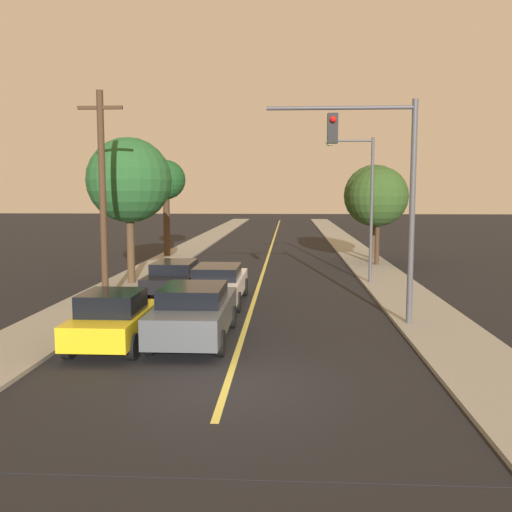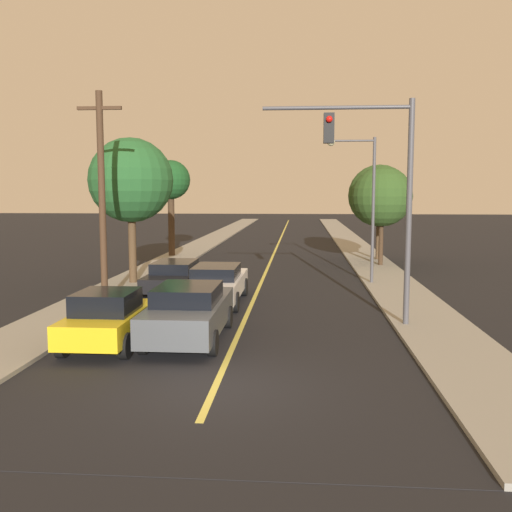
# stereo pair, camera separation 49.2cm
# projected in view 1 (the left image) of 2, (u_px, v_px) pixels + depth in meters

# --- Properties ---
(ground_plane) EXTENTS (200.00, 200.00, 0.00)m
(ground_plane) POSITION_uv_depth(u_px,v_px,m) (226.00, 387.00, 12.35)
(ground_plane) COLOR black
(road_surface) EXTENTS (9.43, 80.00, 0.01)m
(road_surface) POSITION_uv_depth(u_px,v_px,m) (273.00, 242.00, 48.07)
(road_surface) COLOR black
(road_surface) RESTS_ON ground
(sidewalk_left) EXTENTS (2.50, 80.00, 0.12)m
(sidewalk_left) POSITION_uv_depth(u_px,v_px,m) (203.00, 241.00, 48.40)
(sidewalk_left) COLOR gray
(sidewalk_left) RESTS_ON ground
(sidewalk_right) EXTENTS (2.50, 80.00, 0.12)m
(sidewalk_right) POSITION_uv_depth(u_px,v_px,m) (344.00, 242.00, 47.72)
(sidewalk_right) COLOR gray
(sidewalk_right) RESTS_ON ground
(car_near_lane_front) EXTENTS (2.04, 4.97, 1.61)m
(car_near_lane_front) POSITION_uv_depth(u_px,v_px,m) (194.00, 312.00, 16.12)
(car_near_lane_front) COLOR #474C51
(car_near_lane_front) RESTS_ON ground
(car_near_lane_second) EXTENTS (1.97, 5.17, 1.47)m
(car_near_lane_second) POSITION_uv_depth(u_px,v_px,m) (218.00, 283.00, 21.53)
(car_near_lane_second) COLOR white
(car_near_lane_second) RESTS_ON ground
(car_outer_lane_front) EXTENTS (1.86, 3.83, 1.55)m
(car_outer_lane_front) POSITION_uv_depth(u_px,v_px,m) (114.00, 319.00, 15.45)
(car_outer_lane_front) COLOR gold
(car_outer_lane_front) RESTS_ON ground
(car_outer_lane_second) EXTENTS (1.95, 5.16, 1.35)m
(car_outer_lane_second) POSITION_uv_depth(u_px,v_px,m) (175.00, 276.00, 23.82)
(car_outer_lane_second) COLOR black
(car_outer_lane_second) RESTS_ON ground
(traffic_signal_mast) EXTENTS (4.58, 0.42, 6.88)m
(traffic_signal_mast) POSITION_uv_depth(u_px,v_px,m) (381.00, 175.00, 17.43)
(traffic_signal_mast) COLOR #47474C
(traffic_signal_mast) RESTS_ON ground
(streetlamp_right) EXTENTS (2.18, 0.36, 6.52)m
(streetlamp_right) POSITION_uv_depth(u_px,v_px,m) (360.00, 188.00, 25.65)
(streetlamp_right) COLOR #47474C
(streetlamp_right) RESTS_ON ground
(utility_pole_left) EXTENTS (1.60, 0.24, 7.64)m
(utility_pole_left) POSITION_uv_depth(u_px,v_px,m) (103.00, 195.00, 20.33)
(utility_pole_left) COLOR #422D1E
(utility_pole_left) RESTS_ON ground
(tree_left_near) EXTENTS (2.50, 2.50, 6.13)m
(tree_left_near) POSITION_uv_depth(u_px,v_px,m) (166.00, 182.00, 36.38)
(tree_left_near) COLOR #3D2B1C
(tree_left_near) RESTS_ON ground
(tree_left_far) EXTENTS (3.77, 3.77, 6.51)m
(tree_left_far) POSITION_uv_depth(u_px,v_px,m) (129.00, 181.00, 25.37)
(tree_left_far) COLOR #4C3823
(tree_left_far) RESTS_ON ground
(tree_right_near) EXTENTS (3.74, 3.74, 5.75)m
(tree_right_near) POSITION_uv_depth(u_px,v_px,m) (375.00, 196.00, 34.64)
(tree_right_near) COLOR #4C3823
(tree_right_near) RESTS_ON ground
(tree_right_far) EXTENTS (3.37, 3.37, 5.54)m
(tree_right_far) POSITION_uv_depth(u_px,v_px,m) (378.00, 196.00, 31.92)
(tree_right_far) COLOR #3D2B1C
(tree_right_far) RESTS_ON ground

